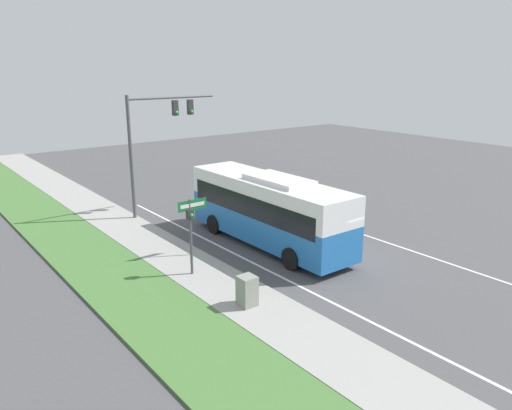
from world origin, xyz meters
name	(u,v)px	position (x,y,z in m)	size (l,w,h in m)	color
ground_plane	(345,261)	(0.00, 0.00, 0.00)	(80.00, 80.00, 0.00)	#4C4C4F
sidewalk	(238,295)	(-6.20, 0.00, 0.06)	(2.80, 80.00, 0.12)	#9E9E99
grass_verge	(166,320)	(-9.40, 0.00, 0.05)	(3.60, 80.00, 0.10)	#477538
lane_divider_near	(287,280)	(-3.60, 0.00, 0.00)	(0.14, 30.00, 0.01)	silver
lane_divider_far	(393,244)	(3.60, 0.00, 0.00)	(0.14, 30.00, 0.01)	silver
bus	(269,207)	(-1.47, 3.92, 1.99)	(2.77, 10.22, 3.68)	#236BB7
signal_gantry	(155,131)	(-3.44, 12.16, 5.12)	(5.76, 0.41, 7.28)	#4C4C51
pedestrian_signal	(191,231)	(-6.61, 2.86, 2.08)	(0.28, 0.34, 3.05)	#4C4C51
street_sign	(192,215)	(-5.41, 4.83, 2.09)	(1.52, 0.08, 2.88)	#4C4C51
utility_cabinet	(247,291)	(-6.48, -0.98, 0.71)	(0.64, 0.64, 1.18)	gray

